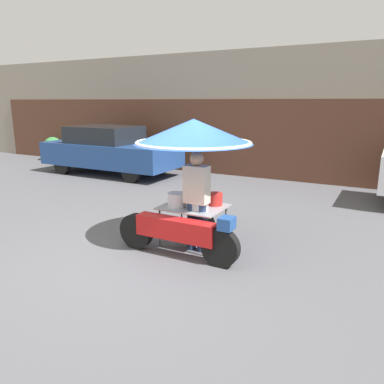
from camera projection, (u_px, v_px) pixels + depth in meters
The scene contains 6 objects.
ground_plane at pixel (148, 257), 5.79m from camera, with size 36.00×36.00×0.00m, color #56565B.
shopfront_building at pixel (285, 115), 11.93m from camera, with size 28.00×2.06×3.86m.
vendor_motorcycle_cart at pixel (192, 148), 5.85m from camera, with size 2.07×1.88×2.08m.
vendor_person at pixel (197, 197), 5.84m from camera, with size 0.38×0.22×1.59m.
parked_car at pixel (109, 150), 12.20m from camera, with size 4.53×1.82×1.55m.
potted_plant at pixel (53, 147), 15.11m from camera, with size 0.72×0.72×0.94m.
Camera 1 is at (3.16, -4.41, 2.34)m, focal length 35.00 mm.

